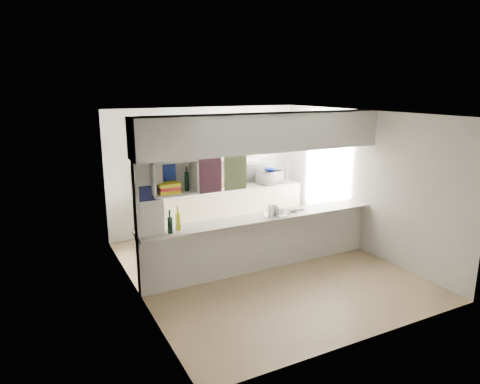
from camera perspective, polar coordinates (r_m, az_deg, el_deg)
floor at (r=7.39m, az=3.02°, el=-10.10°), size 4.80×4.80×0.00m
ceiling at (r=6.77m, az=3.30°, el=10.46°), size 4.80×4.80×0.00m
wall_back at (r=9.07m, az=-4.50°, el=3.01°), size 4.20×0.00×4.20m
wall_left at (r=6.21m, az=-13.85°, el=-2.43°), size 0.00×4.80×4.80m
wall_right at (r=8.20m, az=15.94°, el=1.36°), size 0.00×4.80×4.80m
servery_partition at (r=6.80m, az=1.93°, el=2.49°), size 4.20×0.50×2.60m
cubby_shelf at (r=6.19m, az=-9.14°, el=1.67°), size 0.65×0.35×0.50m
kitchen_run at (r=9.00m, az=-2.86°, el=-0.14°), size 3.60×0.63×2.24m
microwave at (r=9.42m, az=3.96°, el=1.98°), size 0.59×0.46×0.29m
bowl at (r=9.37m, az=3.94°, el=3.01°), size 0.24×0.24×0.06m
dish_rack at (r=7.12m, az=4.65°, el=-2.49°), size 0.44×0.37×0.20m
cup at (r=7.13m, az=4.83°, el=-2.58°), size 0.15×0.15×0.11m
wine_bottles at (r=6.37m, az=-8.76°, el=-4.07°), size 0.23×0.16×0.37m
plastic_tubs at (r=7.35m, az=6.17°, el=-2.43°), size 0.48×0.21×0.06m
utensil_jar at (r=8.66m, az=-8.29°, el=0.27°), size 0.10×0.10×0.13m
knife_block at (r=9.02m, az=-2.56°, el=1.17°), size 0.12×0.11×0.20m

